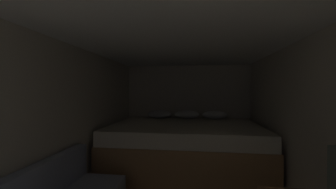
# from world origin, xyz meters

# --- Properties ---
(wall_back) EXTENTS (2.79, 0.05, 1.97)m
(wall_back) POSITION_xyz_m (0.00, 4.27, 0.98)
(wall_back) COLOR beige
(wall_back) RESTS_ON ground
(wall_left) EXTENTS (0.05, 4.71, 1.97)m
(wall_left) POSITION_xyz_m (-1.37, 1.89, 0.98)
(wall_left) COLOR beige
(wall_left) RESTS_ON ground
(wall_right) EXTENTS (0.05, 4.71, 1.97)m
(wall_right) POSITION_xyz_m (1.37, 1.89, 0.98)
(wall_right) COLOR beige
(wall_right) RESTS_ON ground
(ceiling_slab) EXTENTS (2.79, 4.71, 0.05)m
(ceiling_slab) POSITION_xyz_m (0.00, 1.89, 1.99)
(ceiling_slab) COLOR white
(ceiling_slab) RESTS_ON wall_left
(bed) EXTENTS (2.57, 1.80, 0.99)m
(bed) POSITION_xyz_m (0.00, 3.31, 0.42)
(bed) COLOR #9E7247
(bed) RESTS_ON ground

